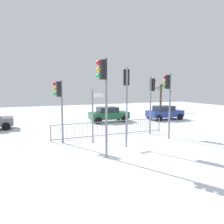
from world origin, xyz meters
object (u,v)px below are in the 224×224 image
car_blue_trailing (165,112)px  bare_tree_left (161,96)px  car_green_far (109,114)px  traffic_light_foreground_left (168,91)px  direction_sign_post (94,113)px  traffic_light_mid_right (104,86)px  traffic_light_rear_right (59,97)px  traffic_light_rear_left (126,89)px  traffic_light_foreground_right (152,93)px

car_blue_trailing → bare_tree_left: 8.00m
car_green_far → traffic_light_foreground_left: bearing=-81.1°
direction_sign_post → traffic_light_foreground_left: bearing=-14.7°
traffic_light_mid_right → car_green_far: bearing=-30.4°
traffic_light_rear_right → car_blue_trailing: (12.01, 5.50, -2.06)m
traffic_light_rear_right → traffic_light_mid_right: 3.96m
traffic_light_foreground_left → car_green_far: 8.47m
car_green_far → car_blue_trailing: 6.12m
bare_tree_left → car_blue_trailing: bearing=-123.7°
traffic_light_mid_right → direction_sign_post: bearing=-16.3°
traffic_light_foreground_left → traffic_light_rear_right: 6.98m
traffic_light_rear_right → bare_tree_left: bearing=-57.4°
traffic_light_rear_left → car_green_far: (2.58, 8.67, -2.55)m
direction_sign_post → car_green_far: size_ratio=0.84×
traffic_light_rear_right → direction_sign_post: traffic_light_rear_right is taller
traffic_light_mid_right → car_green_far: traffic_light_mid_right is taller
traffic_light_foreground_right → car_green_far: traffic_light_foreground_right is taller
traffic_light_rear_right → traffic_light_foreground_right: traffic_light_foreground_right is taller
traffic_light_foreground_right → bare_tree_left: 15.37m
traffic_light_rear_right → car_green_far: size_ratio=0.99×
traffic_light_foreground_left → car_green_far: size_ratio=1.11×
traffic_light_foreground_left → car_green_far: (-0.82, 8.08, -2.39)m
car_blue_trailing → direction_sign_post: bearing=-148.9°
direction_sign_post → bare_tree_left: size_ratio=0.75×
traffic_light_rear_right → car_green_far: bearing=-46.2°
traffic_light_rear_left → traffic_light_rear_right: size_ratio=1.17×
traffic_light_rear_left → traffic_light_foreground_right: traffic_light_rear_left is taller
traffic_light_rear_left → traffic_light_mid_right: 2.49m
car_green_far → bare_tree_left: bearing=31.1°
traffic_light_rear_left → car_blue_trailing: 11.79m
traffic_light_rear_right → traffic_light_rear_left: bearing=-125.9°
traffic_light_foreground_right → car_blue_trailing: bearing=118.3°
traffic_light_mid_right → bare_tree_left: 21.73m
direction_sign_post → car_blue_trailing: size_ratio=0.86×
traffic_light_rear_left → car_green_far: traffic_light_rear_left is taller
traffic_light_mid_right → direction_sign_post: traffic_light_mid_right is taller
bare_tree_left → traffic_light_foreground_right: bearing=-129.1°
car_blue_trailing → bare_tree_left: size_ratio=0.87×
traffic_light_rear_left → traffic_light_foreground_right: (3.31, 2.29, -0.27)m
traffic_light_foreground_left → car_blue_trailing: traffic_light_foreground_left is taller
traffic_light_rear_left → bare_tree_left: bearing=64.6°
traffic_light_rear_left → direction_sign_post: bearing=149.9°
traffic_light_mid_right → car_blue_trailing: (10.60, 9.14, -2.73)m
traffic_light_foreground_left → car_blue_trailing: bearing=29.7°
traffic_light_rear_left → bare_tree_left: size_ratio=1.03×
traffic_light_foreground_right → bare_tree_left: (9.68, 11.90, -0.87)m
traffic_light_foreground_left → traffic_light_mid_right: traffic_light_mid_right is taller
traffic_light_mid_right → traffic_light_rear_left: bearing=-59.1°
traffic_light_foreground_right → car_green_far: (-0.73, 6.37, -2.27)m
traffic_light_foreground_left → traffic_light_rear_left: (-3.40, -0.58, 0.15)m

